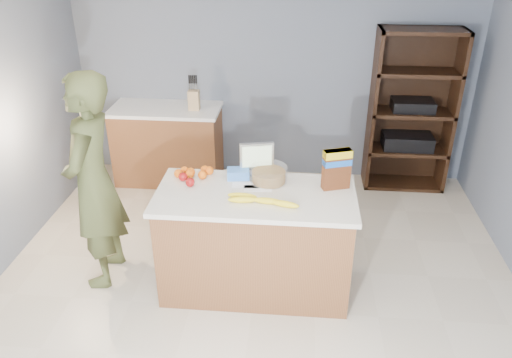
# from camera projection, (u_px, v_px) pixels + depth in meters

# --- Properties ---
(floor) EXTENTS (4.50, 5.00, 0.02)m
(floor) POSITION_uv_depth(u_px,v_px,m) (252.00, 309.00, 4.01)
(floor) COLOR beige
(floor) RESTS_ON ground
(walls) EXTENTS (4.52, 5.02, 2.51)m
(walls) POSITION_uv_depth(u_px,v_px,m) (251.00, 115.00, 3.25)
(walls) COLOR slate
(walls) RESTS_ON ground
(counter_peninsula) EXTENTS (1.56, 0.76, 0.90)m
(counter_peninsula) POSITION_uv_depth(u_px,v_px,m) (255.00, 245.00, 4.09)
(counter_peninsula) COLOR brown
(counter_peninsula) RESTS_ON ground
(back_cabinet) EXTENTS (1.24, 0.62, 0.90)m
(back_cabinet) POSITION_uv_depth(u_px,v_px,m) (168.00, 144.00, 5.85)
(back_cabinet) COLOR brown
(back_cabinet) RESTS_ON ground
(shelving_unit) EXTENTS (0.90, 0.40, 1.80)m
(shelving_unit) POSITION_uv_depth(u_px,v_px,m) (410.00, 114.00, 5.57)
(shelving_unit) COLOR black
(shelving_unit) RESTS_ON ground
(person) EXTENTS (0.46, 0.68, 1.82)m
(person) POSITION_uv_depth(u_px,v_px,m) (94.00, 183.00, 3.99)
(person) COLOR #464D28
(person) RESTS_ON ground
(knife_block) EXTENTS (0.12, 0.10, 0.31)m
(knife_block) POSITION_uv_depth(u_px,v_px,m) (194.00, 99.00, 5.52)
(knife_block) COLOR tan
(knife_block) RESTS_ON back_cabinet
(envelopes) EXTENTS (0.33, 0.18, 0.00)m
(envelopes) POSITION_uv_depth(u_px,v_px,m) (252.00, 187.00, 3.95)
(envelopes) COLOR white
(envelopes) RESTS_ON counter_peninsula
(bananas) EXTENTS (0.55, 0.18, 0.05)m
(bananas) POSITION_uv_depth(u_px,v_px,m) (259.00, 200.00, 3.72)
(bananas) COLOR yellow
(bananas) RESTS_ON counter_peninsula
(apples) EXTENTS (0.15, 0.16, 0.07)m
(apples) POSITION_uv_depth(u_px,v_px,m) (187.00, 180.00, 3.99)
(apples) COLOR maroon
(apples) RESTS_ON counter_peninsula
(oranges) EXTENTS (0.32, 0.17, 0.07)m
(oranges) POSITION_uv_depth(u_px,v_px,m) (194.00, 172.00, 4.11)
(oranges) COLOR orange
(oranges) RESTS_ON counter_peninsula
(blue_carton) EXTENTS (0.19, 0.14, 0.08)m
(blue_carton) POSITION_uv_depth(u_px,v_px,m) (238.00, 174.00, 4.08)
(blue_carton) COLOR blue
(blue_carton) RESTS_ON counter_peninsula
(salad_bowl) EXTENTS (0.30, 0.30, 0.13)m
(salad_bowl) POSITION_uv_depth(u_px,v_px,m) (269.00, 175.00, 4.02)
(salad_bowl) COLOR #267219
(salad_bowl) RESTS_ON counter_peninsula
(tv) EXTENTS (0.28, 0.12, 0.28)m
(tv) POSITION_uv_depth(u_px,v_px,m) (257.00, 157.00, 4.08)
(tv) COLOR silver
(tv) RESTS_ON counter_peninsula
(cereal_box) EXTENTS (0.23, 0.15, 0.33)m
(cereal_box) POSITION_uv_depth(u_px,v_px,m) (337.00, 166.00, 3.86)
(cereal_box) COLOR #592B14
(cereal_box) RESTS_ON counter_peninsula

